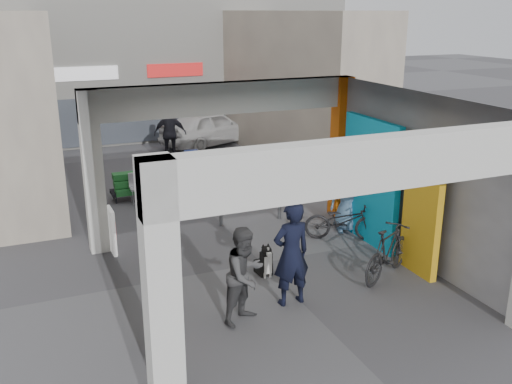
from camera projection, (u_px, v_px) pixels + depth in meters
name	position (u px, v px, depth m)	size (l,w,h in m)	color
ground	(262.00, 263.00, 11.85)	(90.00, 90.00, 0.00)	#545459
arcade_canopy	(306.00, 163.00, 10.62)	(6.40, 6.45, 6.40)	silver
far_building	(125.00, 37.00, 22.92)	(18.00, 4.08, 8.00)	white
plaza_bldg_left	(10.00, 104.00, 16.01)	(2.00, 9.00, 5.00)	#BBB09B
plaza_bldg_right	(296.00, 88.00, 19.33)	(2.00, 9.00, 5.00)	#BBB09B
bollard_left	(157.00, 214.00, 13.40)	(0.09, 0.09, 0.89)	gray
bollard_center	(221.00, 209.00, 13.77)	(0.09, 0.09, 0.86)	gray
bollard_right	(280.00, 203.00, 14.23)	(0.09, 0.09, 0.81)	gray
advert_board_near	(153.00, 316.00, 8.82)	(0.11, 0.55, 1.00)	white
advert_board_far	(112.00, 230.00, 12.22)	(0.11, 0.55, 1.00)	white
cafe_set	(149.00, 187.00, 15.99)	(1.35, 1.09, 0.81)	#B0B0B5
produce_stand	(131.00, 189.00, 15.77)	(1.11, 0.60, 0.73)	black
crate_stack	(192.00, 159.00, 18.97)	(0.50, 0.41, 0.56)	#195920
border_collie	(265.00, 262.00, 11.22)	(0.26, 0.50, 0.69)	black
man_with_dog	(291.00, 254.00, 9.95)	(0.70, 0.46, 1.91)	black
man_back_turned	(245.00, 275.00, 9.42)	(0.81, 0.63, 1.67)	#434346
man_elderly	(348.00, 196.00, 13.33)	(0.84, 0.54, 1.71)	#50769C
man_crates	(170.00, 134.00, 19.67)	(1.11, 0.46, 1.89)	black
bicycle_front	(343.00, 221.00, 12.93)	(0.60, 1.72, 0.90)	black
bicycle_rear	(388.00, 252.00, 11.07)	(0.50, 1.76, 1.06)	black
white_van	(210.00, 127.00, 22.02)	(1.62, 4.03, 1.37)	silver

